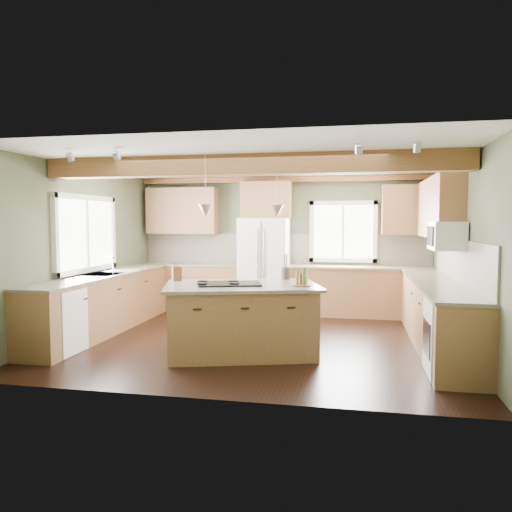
# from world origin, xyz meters

# --- Properties ---
(floor) EXTENTS (5.60, 5.60, 0.00)m
(floor) POSITION_xyz_m (0.00, 0.00, 0.00)
(floor) COLOR black
(floor) RESTS_ON ground
(ceiling) EXTENTS (5.60, 5.60, 0.00)m
(ceiling) POSITION_xyz_m (0.00, 0.00, 2.60)
(ceiling) COLOR silver
(ceiling) RESTS_ON wall_back
(wall_back) EXTENTS (5.60, 0.00, 5.60)m
(wall_back) POSITION_xyz_m (0.00, 2.50, 1.30)
(wall_back) COLOR #434934
(wall_back) RESTS_ON ground
(wall_left) EXTENTS (0.00, 5.00, 5.00)m
(wall_left) POSITION_xyz_m (-2.80, 0.00, 1.30)
(wall_left) COLOR #434934
(wall_left) RESTS_ON ground
(wall_right) EXTENTS (0.00, 5.00, 5.00)m
(wall_right) POSITION_xyz_m (2.80, 0.00, 1.30)
(wall_right) COLOR #434934
(wall_right) RESTS_ON ground
(ceiling_beam) EXTENTS (5.55, 0.26, 0.26)m
(ceiling_beam) POSITION_xyz_m (0.00, -0.77, 2.47)
(ceiling_beam) COLOR #583319
(ceiling_beam) RESTS_ON ceiling
(soffit_trim) EXTENTS (5.55, 0.20, 0.10)m
(soffit_trim) POSITION_xyz_m (0.00, 2.40, 2.54)
(soffit_trim) COLOR #583319
(soffit_trim) RESTS_ON ceiling
(backsplash_back) EXTENTS (5.58, 0.03, 0.58)m
(backsplash_back) POSITION_xyz_m (0.00, 2.48, 1.21)
(backsplash_back) COLOR brown
(backsplash_back) RESTS_ON wall_back
(backsplash_right) EXTENTS (0.03, 3.70, 0.58)m
(backsplash_right) POSITION_xyz_m (2.78, 0.05, 1.21)
(backsplash_right) COLOR brown
(backsplash_right) RESTS_ON wall_right
(base_cab_back_left) EXTENTS (2.02, 0.60, 0.88)m
(base_cab_back_left) POSITION_xyz_m (-1.79, 2.20, 0.44)
(base_cab_back_left) COLOR brown
(base_cab_back_left) RESTS_ON floor
(counter_back_left) EXTENTS (2.06, 0.64, 0.04)m
(counter_back_left) POSITION_xyz_m (-1.79, 2.20, 0.90)
(counter_back_left) COLOR #483F34
(counter_back_left) RESTS_ON base_cab_back_left
(base_cab_back_right) EXTENTS (2.62, 0.60, 0.88)m
(base_cab_back_right) POSITION_xyz_m (1.49, 2.20, 0.44)
(base_cab_back_right) COLOR brown
(base_cab_back_right) RESTS_ON floor
(counter_back_right) EXTENTS (2.66, 0.64, 0.04)m
(counter_back_right) POSITION_xyz_m (1.49, 2.20, 0.90)
(counter_back_right) COLOR #483F34
(counter_back_right) RESTS_ON base_cab_back_right
(base_cab_left) EXTENTS (0.60, 3.70, 0.88)m
(base_cab_left) POSITION_xyz_m (-2.50, 0.05, 0.44)
(base_cab_left) COLOR brown
(base_cab_left) RESTS_ON floor
(counter_left) EXTENTS (0.64, 3.74, 0.04)m
(counter_left) POSITION_xyz_m (-2.50, 0.05, 0.90)
(counter_left) COLOR #483F34
(counter_left) RESTS_ON base_cab_left
(base_cab_right) EXTENTS (0.60, 3.70, 0.88)m
(base_cab_right) POSITION_xyz_m (2.50, 0.05, 0.44)
(base_cab_right) COLOR brown
(base_cab_right) RESTS_ON floor
(counter_right) EXTENTS (0.64, 3.74, 0.04)m
(counter_right) POSITION_xyz_m (2.50, 0.05, 0.90)
(counter_right) COLOR #483F34
(counter_right) RESTS_ON base_cab_right
(upper_cab_back_left) EXTENTS (1.40, 0.35, 0.90)m
(upper_cab_back_left) POSITION_xyz_m (-1.99, 2.33, 1.95)
(upper_cab_back_left) COLOR brown
(upper_cab_back_left) RESTS_ON wall_back
(upper_cab_over_fridge) EXTENTS (0.96, 0.35, 0.70)m
(upper_cab_over_fridge) POSITION_xyz_m (-0.30, 2.33, 2.15)
(upper_cab_over_fridge) COLOR brown
(upper_cab_over_fridge) RESTS_ON wall_back
(upper_cab_right) EXTENTS (0.35, 2.20, 0.90)m
(upper_cab_right) POSITION_xyz_m (2.62, 0.90, 1.95)
(upper_cab_right) COLOR brown
(upper_cab_right) RESTS_ON wall_right
(upper_cab_back_corner) EXTENTS (0.90, 0.35, 0.90)m
(upper_cab_back_corner) POSITION_xyz_m (2.30, 2.33, 1.95)
(upper_cab_back_corner) COLOR brown
(upper_cab_back_corner) RESTS_ON wall_back
(window_left) EXTENTS (0.04, 1.60, 1.05)m
(window_left) POSITION_xyz_m (-2.78, 0.05, 1.55)
(window_left) COLOR white
(window_left) RESTS_ON wall_left
(window_back) EXTENTS (1.10, 0.04, 1.00)m
(window_back) POSITION_xyz_m (1.15, 2.48, 1.55)
(window_back) COLOR white
(window_back) RESTS_ON wall_back
(sink) EXTENTS (0.50, 0.65, 0.03)m
(sink) POSITION_xyz_m (-2.50, 0.05, 0.91)
(sink) COLOR #262628
(sink) RESTS_ON counter_left
(faucet) EXTENTS (0.02, 0.02, 0.28)m
(faucet) POSITION_xyz_m (-2.32, 0.05, 1.05)
(faucet) COLOR #B2B2B7
(faucet) RESTS_ON sink
(dishwasher) EXTENTS (0.60, 0.60, 0.84)m
(dishwasher) POSITION_xyz_m (-2.49, -1.25, 0.43)
(dishwasher) COLOR white
(dishwasher) RESTS_ON floor
(oven) EXTENTS (0.60, 0.72, 0.84)m
(oven) POSITION_xyz_m (2.49, -1.25, 0.43)
(oven) COLOR white
(oven) RESTS_ON floor
(microwave) EXTENTS (0.40, 0.70, 0.38)m
(microwave) POSITION_xyz_m (2.58, -0.05, 1.55)
(microwave) COLOR white
(microwave) RESTS_ON wall_right
(pendant_left) EXTENTS (0.18, 0.18, 0.16)m
(pendant_left) POSITION_xyz_m (-0.52, -0.90, 1.88)
(pendant_left) COLOR #B2B2B7
(pendant_left) RESTS_ON ceiling
(pendant_right) EXTENTS (0.18, 0.18, 0.16)m
(pendant_right) POSITION_xyz_m (0.37, -0.64, 1.88)
(pendant_right) COLOR #B2B2B7
(pendant_right) RESTS_ON ceiling
(refrigerator) EXTENTS (0.90, 0.74, 1.80)m
(refrigerator) POSITION_xyz_m (-0.30, 2.12, 0.90)
(refrigerator) COLOR white
(refrigerator) RESTS_ON floor
(island) EXTENTS (2.10, 1.62, 0.88)m
(island) POSITION_xyz_m (-0.08, -0.77, 0.44)
(island) COLOR brown
(island) RESTS_ON floor
(island_top) EXTENTS (2.25, 1.77, 0.04)m
(island_top) POSITION_xyz_m (-0.08, -0.77, 0.90)
(island_top) COLOR #483F34
(island_top) RESTS_ON island
(cooktop) EXTENTS (0.92, 0.74, 0.02)m
(cooktop) POSITION_xyz_m (-0.23, -0.81, 0.93)
(cooktop) COLOR black
(cooktop) RESTS_ON island_top
(knife_block) EXTENTS (0.15, 0.14, 0.20)m
(knife_block) POSITION_xyz_m (-1.05, -0.57, 1.02)
(knife_block) COLOR #582E1A
(knife_block) RESTS_ON island_top
(utensil_crock) EXTENTS (0.15, 0.15, 0.17)m
(utensil_crock) POSITION_xyz_m (0.41, -0.09, 1.00)
(utensil_crock) COLOR #38312D
(utensil_crock) RESTS_ON island_top
(bottle_tray) EXTENTS (0.32, 0.32, 0.22)m
(bottle_tray) POSITION_xyz_m (0.70, -0.79, 1.03)
(bottle_tray) COLOR brown
(bottle_tray) RESTS_ON island_top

